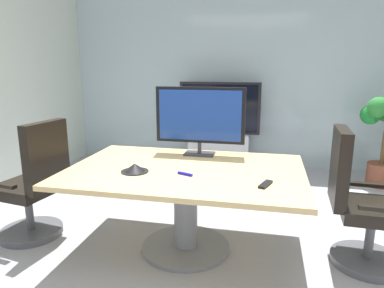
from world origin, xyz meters
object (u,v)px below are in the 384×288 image
at_px(wall_display_unit, 219,140).
at_px(conference_phone, 135,168).
at_px(office_chair_right, 359,209).
at_px(tv_monitor, 200,117).
at_px(remote_control, 265,184).
at_px(conference_table, 186,188).
at_px(office_chair_left, 35,190).

bearing_deg(wall_display_unit, conference_phone, -96.83).
bearing_deg(office_chair_right, wall_display_unit, 34.55).
bearing_deg(tv_monitor, wall_display_unit, 92.49).
height_order(wall_display_unit, remote_control, wall_display_unit).
relative_size(conference_table, wall_display_unit, 1.47).
bearing_deg(office_chair_right, conference_phone, 101.66).
relative_size(office_chair_left, conference_phone, 4.95).
relative_size(conference_phone, remote_control, 1.29).
relative_size(office_chair_right, tv_monitor, 1.30).
distance_m(office_chair_right, wall_display_unit, 2.77).
height_order(conference_table, remote_control, remote_control).
bearing_deg(tv_monitor, office_chair_left, -158.44).
height_order(office_chair_left, conference_phone, office_chair_left).
relative_size(office_chair_right, wall_display_unit, 0.83).
bearing_deg(conference_phone, conference_table, 25.57).
height_order(conference_table, tv_monitor, tv_monitor).
relative_size(wall_display_unit, conference_phone, 5.95).
bearing_deg(wall_display_unit, tv_monitor, -87.51).
bearing_deg(office_chair_left, conference_phone, 93.59).
bearing_deg(remote_control, tv_monitor, 149.01).
xyz_separation_m(wall_display_unit, remote_control, (0.71, -2.73, 0.29)).
bearing_deg(wall_display_unit, office_chair_right, -58.68).
bearing_deg(tv_monitor, conference_table, -93.19).
height_order(office_chair_left, wall_display_unit, wall_display_unit).
distance_m(conference_table, office_chair_right, 1.39).
distance_m(office_chair_left, remote_control, 2.06).
bearing_deg(conference_table, tv_monitor, 86.81).
bearing_deg(wall_display_unit, conference_table, -88.60).
bearing_deg(office_chair_right, remote_control, 119.66).
relative_size(conference_table, office_chair_right, 1.76).
bearing_deg(office_chair_left, office_chair_right, 102.39).
distance_m(tv_monitor, conference_phone, 0.83).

